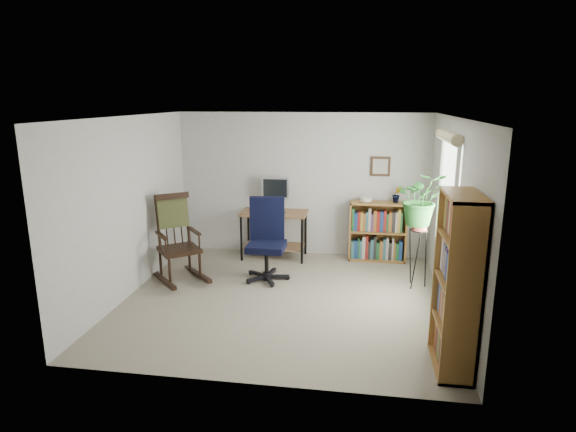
% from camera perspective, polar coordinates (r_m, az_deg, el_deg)
% --- Properties ---
extents(floor, '(4.20, 4.00, 0.00)m').
position_cam_1_polar(floor, '(6.56, -0.54, -9.78)').
color(floor, gray).
rests_on(floor, ground).
extents(ceiling, '(4.20, 4.00, 0.00)m').
position_cam_1_polar(ceiling, '(6.01, -0.59, 11.67)').
color(ceiling, silver).
rests_on(ceiling, ground).
extents(wall_back, '(4.20, 0.00, 2.40)m').
position_cam_1_polar(wall_back, '(8.12, 1.71, 3.70)').
color(wall_back, '#B4B3AF').
rests_on(wall_back, ground).
extents(wall_front, '(4.20, 0.00, 2.40)m').
position_cam_1_polar(wall_front, '(4.29, -4.87, -5.64)').
color(wall_front, '#B4B3AF').
rests_on(wall_front, ground).
extents(wall_left, '(0.00, 4.00, 2.40)m').
position_cam_1_polar(wall_left, '(6.83, -18.24, 1.06)').
color(wall_left, '#B4B3AF').
rests_on(wall_left, ground).
extents(wall_right, '(0.00, 4.00, 2.40)m').
position_cam_1_polar(wall_right, '(6.20, 18.96, -0.23)').
color(wall_right, '#B4B3AF').
rests_on(wall_right, ground).
extents(window, '(0.12, 1.20, 1.50)m').
position_cam_1_polar(window, '(6.44, 18.30, 2.15)').
color(window, white).
rests_on(window, wall_right).
extents(desk, '(1.09, 0.60, 0.79)m').
position_cam_1_polar(desk, '(8.07, -1.65, -2.24)').
color(desk, brown).
rests_on(desk, floor).
extents(monitor, '(0.46, 0.16, 0.56)m').
position_cam_1_polar(monitor, '(8.05, -1.51, 2.65)').
color(monitor, '#B6B7BB').
rests_on(monitor, desk).
extents(keyboard, '(0.40, 0.15, 0.02)m').
position_cam_1_polar(keyboard, '(7.86, -1.83, 0.37)').
color(keyboard, black).
rests_on(keyboard, desk).
extents(office_chair, '(0.75, 0.75, 1.23)m').
position_cam_1_polar(office_chair, '(7.01, -2.59, -2.86)').
color(office_chair, black).
rests_on(office_chair, floor).
extents(rocking_chair, '(1.22, 1.29, 1.30)m').
position_cam_1_polar(rocking_chair, '(7.16, -12.82, -2.56)').
color(rocking_chair, black).
rests_on(rocking_chair, floor).
extents(low_bookshelf, '(0.93, 0.31, 0.98)m').
position_cam_1_polar(low_bookshelf, '(8.04, 10.58, -1.81)').
color(low_bookshelf, olive).
rests_on(low_bookshelf, floor).
extents(tall_bookshelf, '(0.33, 0.77, 1.77)m').
position_cam_1_polar(tall_bookshelf, '(4.96, 19.35, -7.56)').
color(tall_bookshelf, olive).
rests_on(tall_bookshelf, floor).
extents(plant_stand, '(0.33, 0.33, 0.98)m').
position_cam_1_polar(plant_stand, '(7.05, 15.09, -4.33)').
color(plant_stand, black).
rests_on(plant_stand, floor).
extents(spider_plant, '(1.69, 1.88, 1.47)m').
position_cam_1_polar(spider_plant, '(6.79, 15.70, 4.93)').
color(spider_plant, '#205C20').
rests_on(spider_plant, plant_stand).
extents(potted_plant_small, '(0.13, 0.24, 0.11)m').
position_cam_1_polar(potted_plant_small, '(7.94, 12.77, 1.93)').
color(potted_plant_small, '#205C20').
rests_on(potted_plant_small, low_bookshelf).
extents(framed_picture, '(0.32, 0.04, 0.32)m').
position_cam_1_polar(framed_picture, '(7.98, 10.89, 5.79)').
color(framed_picture, black).
rests_on(framed_picture, wall_back).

